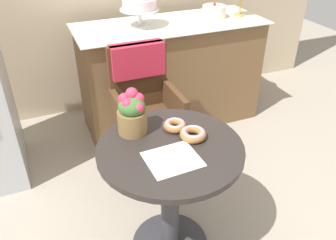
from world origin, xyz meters
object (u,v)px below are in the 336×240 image
at_px(round_layer_cake, 214,11).
at_px(flower_vase, 132,113).
at_px(wicker_chair, 143,93).
at_px(donut_mid, 193,134).
at_px(cafe_table, 170,179).
at_px(donut_front, 175,125).
at_px(tiered_cake_stand, 139,3).

bearing_deg(round_layer_cake, flower_vase, -133.69).
bearing_deg(wicker_chair, donut_mid, -92.40).
distance_m(cafe_table, wicker_chair, 0.73).
bearing_deg(donut_front, tiered_cake_stand, 79.75).
bearing_deg(wicker_chair, donut_front, -96.98).
relative_size(wicker_chair, round_layer_cake, 4.81).
bearing_deg(wicker_chair, round_layer_cake, 30.53).
height_order(donut_front, donut_mid, donut_mid).
height_order(cafe_table, round_layer_cake, round_layer_cake).
distance_m(wicker_chair, round_layer_cake, 1.08).
xyz_separation_m(donut_front, flower_vase, (-0.21, 0.06, 0.09)).
height_order(donut_mid, flower_vase, flower_vase).
bearing_deg(donut_front, cafe_table, -121.63).
relative_size(cafe_table, donut_front, 5.98).
relative_size(donut_mid, tiered_cake_stand, 0.45).
xyz_separation_m(donut_front, tiered_cake_stand, (0.21, 1.17, 0.34)).
relative_size(tiered_cake_stand, round_layer_cake, 1.51).
xyz_separation_m(donut_mid, round_layer_cake, (0.82, 1.30, 0.20)).
bearing_deg(donut_front, wicker_chair, 87.87).
distance_m(wicker_chair, flower_vase, 0.61).
bearing_deg(round_layer_cake, wicker_chair, -144.62).
relative_size(donut_mid, round_layer_cake, 0.68).
bearing_deg(tiered_cake_stand, donut_front, -100.25).
xyz_separation_m(tiered_cake_stand, round_layer_cake, (0.66, 0.02, -0.13)).
height_order(cafe_table, donut_mid, donut_mid).
distance_m(wicker_chair, donut_front, 0.59).
height_order(cafe_table, flower_vase, flower_vase).
bearing_deg(tiered_cake_stand, flower_vase, -110.69).
relative_size(cafe_table, tiered_cake_stand, 2.40).
bearing_deg(flower_vase, donut_front, -15.92).
bearing_deg(tiered_cake_stand, wicker_chair, -107.98).
bearing_deg(tiered_cake_stand, cafe_table, -102.65).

